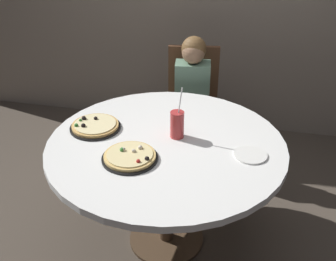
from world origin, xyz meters
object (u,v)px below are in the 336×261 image
Objects in this scene: soda_cup at (177,124)px; plate_small at (251,155)px; dining_table at (166,155)px; pizza_cheese at (130,156)px; diner_child at (191,116)px; pizza_veggie at (95,126)px; chair_wooden at (192,100)px.

soda_cup reaches higher than plate_small.
plate_small is (0.47, -0.03, 0.09)m from dining_table.
diner_child is at bearing 81.17° from pizza_cheese.
pizza_cheese is (0.30, -0.27, 0.00)m from pizza_veggie.
diner_child is 0.83m from soda_cup.
pizza_veggie is (-0.45, 0.07, 0.10)m from dining_table.
diner_child is at bearing 118.21° from plate_small.
pizza_veggie is 0.40m from pizza_cheese.
pizza_veggie reaches higher than plate_small.
chair_wooden is 1.17m from plate_small.
pizza_cheese is (-0.14, -1.22, 0.24)m from chair_wooden.
pizza_cheese is at bearing -41.80° from pizza_veggie.
diner_child is at bearing -82.98° from chair_wooden.
chair_wooden is 0.88× the size of diner_child.
pizza_cheese is at bearing -98.83° from diner_child.
dining_table is 4.51× the size of pizza_cheese.
chair_wooden is 5.28× the size of plate_small.
plate_small is at bearing -61.79° from diner_child.
soda_cup reaches higher than dining_table.
pizza_veggie is 1.01× the size of pizza_cheese.
plate_small is at bearing 15.33° from pizza_cheese.
chair_wooden reaches higher than dining_table.
chair_wooden is 3.09× the size of soda_cup.
chair_wooden is at bearing 114.93° from plate_small.
diner_child is 1.09m from pizza_cheese.
chair_wooden is 0.19m from diner_child.
diner_child is at bearing 92.84° from soda_cup.
plate_small is at bearing -65.07° from chair_wooden.
plate_small is at bearing -3.96° from dining_table.
dining_table is 0.48m from plate_small.
soda_cup is at bearing 165.62° from plate_small.
pizza_cheese reaches higher than plate_small.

